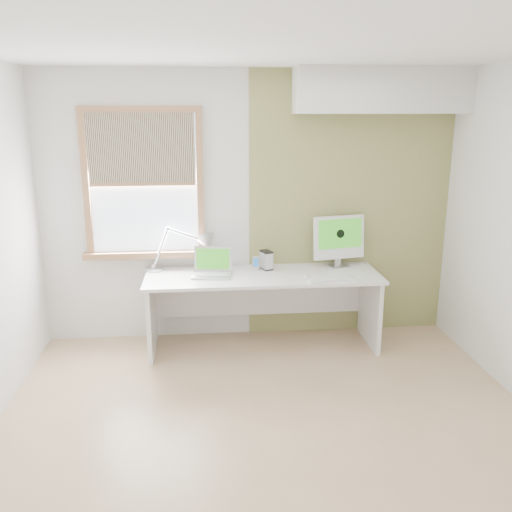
{
  "coord_description": "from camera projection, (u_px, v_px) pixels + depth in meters",
  "views": [
    {
      "loc": [
        -0.43,
        -3.44,
        2.21
      ],
      "look_at": [
        0.0,
        1.05,
        1.0
      ],
      "focal_mm": 37.93,
      "sensor_mm": 36.0,
      "label": 1
    }
  ],
  "objects": [
    {
      "name": "window",
      "position": [
        144.0,
        185.0,
        5.08
      ],
      "size": [
        1.2,
        0.14,
        1.42
      ],
      "color": "#986742",
      "rests_on": "room"
    },
    {
      "name": "keyboard",
      "position": [
        331.0,
        279.0,
        4.89
      ],
      "size": [
        0.45,
        0.18,
        0.02
      ],
      "color": "white",
      "rests_on": "desk"
    },
    {
      "name": "desk_lamp",
      "position": [
        197.0,
        246.0,
        5.2
      ],
      "size": [
        0.76,
        0.31,
        0.42
      ],
      "color": "#B3B6B8",
      "rests_on": "desk"
    },
    {
      "name": "imac",
      "position": [
        339.0,
        238.0,
        5.27
      ],
      "size": [
        0.52,
        0.22,
        0.5
      ],
      "color": "#B3B6B8",
      "rests_on": "desk"
    },
    {
      "name": "external_drive",
      "position": [
        266.0,
        260.0,
        5.22
      ],
      "size": [
        0.13,
        0.16,
        0.18
      ],
      "color": "#B3B6B8",
      "rests_on": "desk"
    },
    {
      "name": "desk",
      "position": [
        262.0,
        292.0,
        5.18
      ],
      "size": [
        2.2,
        0.7,
        0.73
      ],
      "color": "white",
      "rests_on": "room"
    },
    {
      "name": "mouse",
      "position": [
        307.0,
        277.0,
        4.94
      ],
      "size": [
        0.09,
        0.12,
        0.03
      ],
      "primitive_type": "ellipsoid",
      "rotation": [
        0.0,
        0.0,
        -0.19
      ],
      "color": "white",
      "rests_on": "desk"
    },
    {
      "name": "phone_dock",
      "position": [
        256.0,
        266.0,
        5.2
      ],
      "size": [
        0.08,
        0.08,
        0.14
      ],
      "color": "#B3B6B8",
      "rests_on": "desk"
    },
    {
      "name": "soffit",
      "position": [
        381.0,
        90.0,
        4.92
      ],
      "size": [
        1.6,
        0.4,
        0.42
      ],
      "primitive_type": "cube",
      "color": "white",
      "rests_on": "room"
    },
    {
      "name": "room",
      "position": [
        271.0,
        253.0,
        3.59
      ],
      "size": [
        4.04,
        3.54,
        2.64
      ],
      "color": "tan",
      "rests_on": "ground"
    },
    {
      "name": "accent_wall",
      "position": [
        350.0,
        206.0,
        5.35
      ],
      "size": [
        2.0,
        0.02,
        2.6
      ],
      "primitive_type": "cube",
      "color": "#8F8B53",
      "rests_on": "room"
    },
    {
      "name": "laptop",
      "position": [
        212.0,
        268.0,
        5.05
      ],
      "size": [
        0.39,
        0.33,
        0.25
      ],
      "color": "#B3B6B8",
      "rests_on": "desk"
    }
  ]
}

